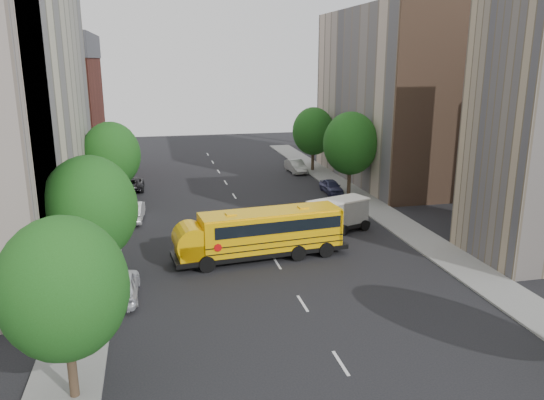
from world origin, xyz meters
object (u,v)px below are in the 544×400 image
object	(u,v)px
safari_truck	(334,216)
school_bus	(259,232)
parked_car_2	(133,183)
parked_car_4	(331,186)
street_tree_0	(63,289)
street_tree_2	(111,155)
street_tree_5	(313,131)
parked_car_5	(296,166)
parked_car_0	(121,285)
parked_car_1	(133,211)
street_tree_4	(350,143)
street_tree_1	(90,209)

from	to	relation	value
safari_truck	school_bus	bearing A→B (deg)	-168.23
parked_car_2	parked_car_4	world-z (taller)	parked_car_4
street_tree_0	street_tree_2	size ratio (longest dim) A/B	0.96
street_tree_5	safari_truck	size ratio (longest dim) A/B	1.20
street_tree_2	safari_truck	size ratio (longest dim) A/B	1.23
safari_truck	parked_car_5	size ratio (longest dim) A/B	1.39
parked_car_0	school_bus	bearing A→B (deg)	-151.85
street_tree_0	parked_car_5	world-z (taller)	street_tree_0
parked_car_1	parked_car_5	distance (m)	23.89
school_bus	parked_car_0	xyz separation A→B (m)	(-8.65, -4.36, -1.05)
street_tree_2	school_bus	world-z (taller)	street_tree_2
parked_car_0	street_tree_0	bearing A→B (deg)	82.44
parked_car_2	parked_car_5	distance (m)	18.95
street_tree_5	parked_car_5	xyz separation A→B (m)	(-2.20, -0.50, -3.96)
street_tree_2	street_tree_4	xyz separation A→B (m)	(22.00, 0.00, 0.25)
street_tree_1	parked_car_2	world-z (taller)	street_tree_1
street_tree_0	parked_car_1	size ratio (longest dim) A/B	1.54
street_tree_4	safari_truck	bearing A→B (deg)	-116.43
street_tree_4	parked_car_4	xyz separation A→B (m)	(-1.40, 1.13, -4.42)
parked_car_0	parked_car_2	xyz separation A→B (m)	(0.00, 26.12, -0.16)
street_tree_5	parked_car_0	bearing A→B (deg)	-123.48
parked_car_2	parked_car_1	bearing A→B (deg)	91.55
street_tree_0	parked_car_2	world-z (taller)	street_tree_0
street_tree_4	school_bus	xyz separation A→B (m)	(-11.95, -14.79, -3.23)
parked_car_1	parked_car_4	xyz separation A→B (m)	(18.98, 5.13, -0.14)
parked_car_0	parked_car_1	world-z (taller)	parked_car_0
parked_car_4	parked_car_5	xyz separation A→B (m)	(-0.80, 10.37, 0.09)
parked_car_0	street_tree_4	bearing A→B (deg)	-135.67
street_tree_1	street_tree_4	bearing A→B (deg)	39.29
street_tree_5	safari_truck	bearing A→B (deg)	-103.18
street_tree_2	parked_car_5	world-z (taller)	street_tree_2
parked_car_1	parked_car_5	size ratio (longest dim) A/B	1.07
street_tree_1	street_tree_4	distance (m)	28.43
parked_car_5	street_tree_5	bearing A→B (deg)	9.34
parked_car_1	street_tree_1	bearing A→B (deg)	87.36
street_tree_4	safari_truck	size ratio (longest dim) A/B	1.29
school_bus	parked_car_4	size ratio (longest dim) A/B	3.09
street_tree_2	school_bus	size ratio (longest dim) A/B	0.65
safari_truck	street_tree_4	bearing A→B (deg)	43.65
school_bus	parked_car_4	distance (m)	19.13
parked_car_0	parked_car_2	bearing A→B (deg)	-88.57
parked_car_5	safari_truck	bearing A→B (deg)	-101.53
school_bus	safari_truck	world-z (taller)	school_bus
safari_truck	parked_car_4	bearing A→B (deg)	51.75
parked_car_0	parked_car_2	distance (m)	26.12
street_tree_1	street_tree_5	distance (m)	37.20
safari_truck	parked_car_5	xyz separation A→B (m)	(3.12, 22.19, -0.60)
school_bus	safari_truck	xyz separation A→B (m)	(6.63, 4.09, -0.50)
street_tree_0	school_bus	xyz separation A→B (m)	(10.05, 13.21, -2.80)
safari_truck	parked_car_2	bearing A→B (deg)	110.94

